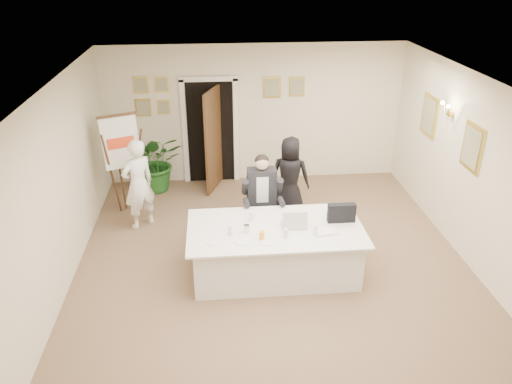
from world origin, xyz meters
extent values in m
plane|color=brown|center=(0.00, 0.00, 0.00)|extent=(7.00, 7.00, 0.00)
cube|color=white|center=(0.00, 0.00, 2.80)|extent=(6.00, 7.00, 0.02)
cube|color=beige|center=(0.00, 3.50, 1.40)|extent=(6.00, 0.10, 2.80)
cube|color=beige|center=(0.00, -3.50, 1.40)|extent=(6.00, 0.10, 2.80)
cube|color=beige|center=(-3.00, 0.00, 1.40)|extent=(0.10, 7.00, 2.80)
cube|color=beige|center=(3.00, 0.00, 1.40)|extent=(0.10, 7.00, 2.80)
cube|color=black|center=(-0.90, 3.47, 1.05)|extent=(0.92, 0.06, 2.10)
cube|color=white|center=(-1.42, 3.44, 1.05)|extent=(0.10, 0.06, 2.20)
cube|color=white|center=(-0.38, 3.44, 1.05)|extent=(0.10, 0.06, 2.20)
cube|color=#3E2214|center=(-0.85, 3.05, 1.03)|extent=(0.33, 0.81, 2.02)
cube|color=white|center=(0.00, -0.02, 0.38)|extent=(2.36, 1.18, 0.75)
cube|color=white|center=(0.00, -0.02, 0.76)|extent=(2.54, 1.36, 0.03)
cube|color=white|center=(-2.49, 2.09, 1.39)|extent=(0.66, 0.42, 0.90)
imported|color=white|center=(-2.15, 1.60, 0.80)|extent=(0.70, 0.66, 1.60)
imported|color=black|center=(0.50, 1.89, 0.73)|extent=(0.81, 0.65, 1.46)
imported|color=#1C521B|center=(-2.00, 3.10, 0.60)|extent=(1.16, 1.03, 1.19)
cube|color=black|center=(0.99, 0.08, 0.92)|extent=(0.41, 0.11, 0.29)
cube|color=white|center=(0.69, -0.22, 0.79)|extent=(0.34, 0.26, 0.03)
cylinder|color=white|center=(-0.89, -0.32, 0.78)|extent=(0.28, 0.28, 0.01)
cylinder|color=white|center=(-0.50, -0.36, 0.78)|extent=(0.30, 0.30, 0.01)
cylinder|color=white|center=(-0.15, -0.41, 0.78)|extent=(0.28, 0.28, 0.01)
cylinder|color=silver|center=(-0.66, -0.16, 0.84)|extent=(0.07, 0.07, 0.14)
cylinder|color=silver|center=(0.10, -0.31, 0.84)|extent=(0.08, 0.08, 0.14)
cylinder|color=silver|center=(0.53, -0.27, 0.84)|extent=(0.06, 0.06, 0.14)
cylinder|color=silver|center=(-0.34, 0.21, 0.84)|extent=(0.08, 0.08, 0.14)
cylinder|color=orange|center=(-0.23, -0.33, 0.84)|extent=(0.09, 0.09, 0.13)
cylinder|color=silver|center=(-0.42, -0.10, 0.83)|extent=(0.08, 0.08, 0.11)
camera|label=1|loc=(-0.84, -6.22, 4.37)|focal=35.00mm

